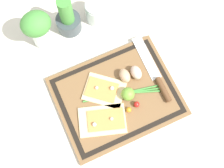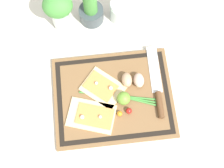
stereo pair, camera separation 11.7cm
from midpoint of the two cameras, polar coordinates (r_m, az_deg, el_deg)
The scene contains 14 objects.
ground_plane at distance 1.19m, azimuth 3.02°, elevation -3.00°, with size 6.00×6.00×0.00m, color silver.
cutting_board at distance 1.18m, azimuth 3.04°, elevation -2.88°, with size 0.45×0.36×0.02m.
pizza_slice_near at distance 1.15m, azimuth -0.81°, elevation -6.28°, with size 0.20×0.16×0.02m.
pizza_slice_far at distance 1.18m, azimuth 1.06°, elevation -1.11°, with size 0.19×0.18×0.02m.
knife at distance 1.19m, azimuth 11.17°, elevation -2.03°, with size 0.04×0.29×0.02m.
egg_brown at distance 1.18m, azimuth 5.55°, elevation 0.33°, with size 0.04×0.06×0.04m, color tan.
egg_pink at distance 1.18m, azimuth 7.72°, elevation 0.26°, with size 0.04×0.06×0.04m, color beige.
lime at distance 1.15m, azimuth 5.02°, elevation -3.06°, with size 0.05×0.05×0.05m, color #70A838.
cherry_tomato_red at distance 1.15m, azimuth 5.99°, elevation -5.35°, with size 0.02×0.02×0.02m, color red.
cherry_tomato_yellow at distance 1.15m, azimuth 4.30°, elevation -5.87°, with size 0.02×0.02×0.02m, color orange.
scallion_bunch at distance 1.17m, azimuth 3.94°, elevation -2.60°, with size 0.29×0.11×0.01m.
herb_pot at distance 1.27m, azimuth -1.21°, elevation 13.02°, with size 0.10×0.10×0.19m.
sauce_jar at distance 1.30m, azimuth 4.27°, elevation 12.78°, with size 0.09×0.09×0.10m.
herb_glass at distance 1.22m, azimuth -6.98°, elevation 12.95°, with size 0.11×0.10×0.19m.
Camera 2 is at (-0.04, -0.32, 1.15)m, focal length 50.00 mm.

